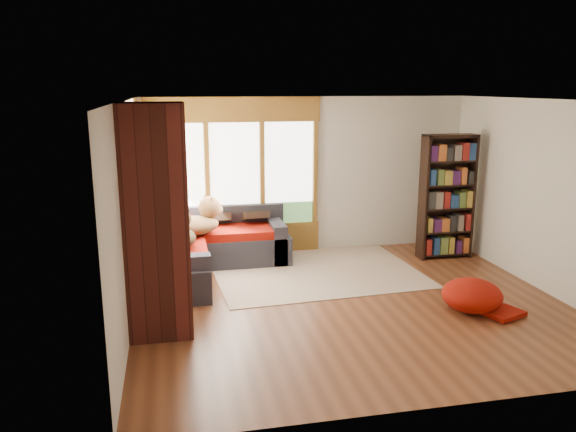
{
  "coord_description": "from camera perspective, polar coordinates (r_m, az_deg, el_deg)",
  "views": [
    {
      "loc": [
        -2.2,
        -6.58,
        2.77
      ],
      "look_at": [
        -0.61,
        1.08,
        0.95
      ],
      "focal_mm": 35.0,
      "sensor_mm": 36.0,
      "label": 1
    }
  ],
  "objects": [
    {
      "name": "dog_brindle",
      "position": [
        7.96,
        -11.04,
        -1.83
      ],
      "size": [
        0.6,
        0.85,
        0.43
      ],
      "rotation": [
        0.0,
        0.0,
        1.41
      ],
      "color": "#2E2416",
      "rests_on": "sectional_sofa"
    },
    {
      "name": "dog_tan",
      "position": [
        8.53,
        -9.25,
        -0.53
      ],
      "size": [
        1.01,
        0.87,
        0.49
      ],
      "rotation": [
        0.0,
        0.0,
        0.47
      ],
      "color": "brown",
      "rests_on": "sectional_sofa"
    },
    {
      "name": "windows_back",
      "position": [
        9.21,
        -5.4,
        4.17
      ],
      "size": [
        2.82,
        0.1,
        1.9
      ],
      "color": "olive",
      "rests_on": "wall_back"
    },
    {
      "name": "pouf",
      "position": [
        7.48,
        18.19,
        -7.58
      ],
      "size": [
        0.79,
        0.79,
        0.4
      ],
      "primitive_type": "ellipsoid",
      "rotation": [
        0.0,
        0.0,
        0.06
      ],
      "color": "#A0170A",
      "rests_on": "area_rug"
    },
    {
      "name": "brick_chimney",
      "position": [
        6.4,
        -13.22,
        -0.54
      ],
      "size": [
        0.7,
        0.7,
        2.6
      ],
      "primitive_type": "cube",
      "color": "#471914",
      "rests_on": "ground"
    },
    {
      "name": "windows_left",
      "position": [
        7.92,
        -15.33,
        2.3
      ],
      "size": [
        0.1,
        2.62,
        1.9
      ],
      "color": "olive",
      "rests_on": "wall_left"
    },
    {
      "name": "area_rug",
      "position": [
        8.61,
        2.82,
        -5.64
      ],
      "size": [
        3.18,
        2.51,
        0.01
      ],
      "primitive_type": "cube",
      "rotation": [
        0.0,
        0.0,
        0.06
      ],
      "color": "silver",
      "rests_on": "ground"
    },
    {
      "name": "wall_right",
      "position": [
        8.36,
        24.81,
        1.75
      ],
      "size": [
        0.04,
        5.0,
        2.6
      ],
      "primitive_type": "cube",
      "color": "silver",
      "rests_on": "ground"
    },
    {
      "name": "wall_left",
      "position": [
        6.76,
        -16.12,
        0.01
      ],
      "size": [
        0.04,
        5.0,
        2.6
      ],
      "primitive_type": "cube",
      "color": "silver",
      "rests_on": "ground"
    },
    {
      "name": "throw_pillows",
      "position": [
        8.67,
        -9.55,
        -0.6
      ],
      "size": [
        1.98,
        1.68,
        0.45
      ],
      "color": "#2D231B",
      "rests_on": "sectional_sofa"
    },
    {
      "name": "bookshelf",
      "position": [
        9.45,
        15.84,
        1.87
      ],
      "size": [
        0.87,
        0.29,
        2.02
      ],
      "color": "black",
      "rests_on": "ground"
    },
    {
      "name": "wall_front",
      "position": [
        4.86,
        15.88,
        -5.03
      ],
      "size": [
        5.5,
        0.04,
        2.6
      ],
      "primitive_type": "cube",
      "color": "silver",
      "rests_on": "ground"
    },
    {
      "name": "ceiling",
      "position": [
        6.94,
        6.89,
        11.6
      ],
      "size": [
        5.5,
        5.5,
        0.0
      ],
      "primitive_type": "plane",
      "color": "white"
    },
    {
      "name": "floor",
      "position": [
        7.47,
        6.34,
        -8.76
      ],
      "size": [
        5.5,
        5.5,
        0.0
      ],
      "primitive_type": "plane",
      "color": "#5B2E19",
      "rests_on": "ground"
    },
    {
      "name": "roller_blind",
      "position": [
        8.68,
        -14.99,
        5.91
      ],
      "size": [
        0.03,
        0.72,
        0.9
      ],
      "primitive_type": "cube",
      "color": "#5E7E47",
      "rests_on": "wall_left"
    },
    {
      "name": "sectional_sofa",
      "position": [
        8.64,
        -9.65,
        -3.69
      ],
      "size": [
        2.2,
        2.2,
        0.8
      ],
      "rotation": [
        0.0,
        0.0,
        0.04
      ],
      "color": "#24242C",
      "rests_on": "ground"
    },
    {
      "name": "wall_back",
      "position": [
        9.45,
        1.85,
        4.15
      ],
      "size": [
        5.5,
        0.04,
        2.6
      ],
      "primitive_type": "cube",
      "color": "silver",
      "rests_on": "ground"
    }
  ]
}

